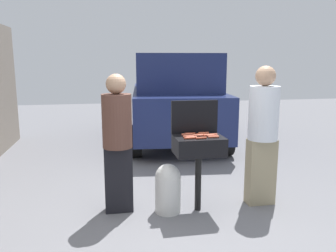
{
  "coord_description": "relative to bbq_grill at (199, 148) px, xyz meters",
  "views": [
    {
      "loc": [
        -0.84,
        -3.71,
        1.84
      ],
      "look_at": [
        -0.01,
        0.72,
        1.0
      ],
      "focal_mm": 36.44,
      "sensor_mm": 36.0,
      "label": 1
    }
  ],
  "objects": [
    {
      "name": "hot_dog_13",
      "position": [
        -0.01,
        0.0,
        0.16
      ],
      "size": [
        0.13,
        0.03,
        0.03
      ],
      "primitive_type": "cylinder",
      "rotation": [
        0.0,
        1.57,
        -0.04
      ],
      "color": "#C6593D",
      "rests_on": "bbq_grill"
    },
    {
      "name": "hot_dog_3",
      "position": [
        0.12,
        -0.01,
        0.16
      ],
      "size": [
        0.13,
        0.04,
        0.03
      ],
      "primitive_type": "cylinder",
      "rotation": [
        0.0,
        1.57,
        0.1
      ],
      "color": "#B74C33",
      "rests_on": "bbq_grill"
    },
    {
      "name": "bbq_grill",
      "position": [
        0.0,
        0.0,
        0.0
      ],
      "size": [
        0.6,
        0.44,
        0.95
      ],
      "color": "black",
      "rests_on": "ground"
    },
    {
      "name": "hot_dog_6",
      "position": [
        -0.14,
        -0.03,
        0.16
      ],
      "size": [
        0.13,
        0.04,
        0.03
      ],
      "primitive_type": "cylinder",
      "rotation": [
        0.0,
        1.57,
        0.09
      ],
      "color": "#B74C33",
      "rests_on": "bbq_grill"
    },
    {
      "name": "hot_dog_12",
      "position": [
        0.05,
        0.08,
        0.16
      ],
      "size": [
        0.13,
        0.03,
        0.03
      ],
      "primitive_type": "cylinder",
      "rotation": [
        0.0,
        1.57,
        0.05
      ],
      "color": "#AD4228",
      "rests_on": "bbq_grill"
    },
    {
      "name": "hot_dog_7",
      "position": [
        -0.15,
        -0.12,
        0.16
      ],
      "size": [
        0.13,
        0.03,
        0.03
      ],
      "primitive_type": "cylinder",
      "rotation": [
        0.0,
        1.57,
        0.02
      ],
      "color": "#AD4228",
      "rests_on": "bbq_grill"
    },
    {
      "name": "hot_dog_10",
      "position": [
        0.05,
        0.03,
        0.16
      ],
      "size": [
        0.13,
        0.04,
        0.03
      ],
      "primitive_type": "cylinder",
      "rotation": [
        0.0,
        1.57,
        -0.09
      ],
      "color": "#AD4228",
      "rests_on": "bbq_grill"
    },
    {
      "name": "hot_dog_5",
      "position": [
        0.17,
        0.03,
        0.16
      ],
      "size": [
        0.13,
        0.03,
        0.03
      ],
      "primitive_type": "cylinder",
      "rotation": [
        0.0,
        1.57,
        -0.03
      ],
      "color": "#AD4228",
      "rests_on": "bbq_grill"
    },
    {
      "name": "hot_dog_2",
      "position": [
        -0.01,
        -0.14,
        0.16
      ],
      "size": [
        0.13,
        0.03,
        0.03
      ],
      "primitive_type": "cylinder",
      "rotation": [
        0.0,
        1.57,
        0.06
      ],
      "color": "#AD4228",
      "rests_on": "bbq_grill"
    },
    {
      "name": "hot_dog_4",
      "position": [
        0.15,
        -0.11,
        0.16
      ],
      "size": [
        0.13,
        0.03,
        0.03
      ],
      "primitive_type": "cylinder",
      "rotation": [
        0.0,
        1.57,
        -0.06
      ],
      "color": "#C6593D",
      "rests_on": "bbq_grill"
    },
    {
      "name": "hot_dog_11",
      "position": [
        -0.13,
        0.09,
        0.16
      ],
      "size": [
        0.13,
        0.04,
        0.03
      ],
      "primitive_type": "cylinder",
      "rotation": [
        0.0,
        1.57,
        -0.11
      ],
      "color": "#C6593D",
      "rests_on": "bbq_grill"
    },
    {
      "name": "person_left",
      "position": [
        -0.98,
        0.16,
        0.12
      ],
      "size": [
        0.36,
        0.36,
        1.71
      ],
      "rotation": [
        0.0,
        0.0,
        0.08
      ],
      "color": "black",
      "rests_on": "ground"
    },
    {
      "name": "person_right",
      "position": [
        0.86,
        0.06,
        0.17
      ],
      "size": [
        0.38,
        0.38,
        1.8
      ],
      "rotation": [
        0.0,
        0.0,
        3.06
      ],
      "color": "gray",
      "rests_on": "ground"
    },
    {
      "name": "hot_dog_1",
      "position": [
        0.16,
        -0.04,
        0.16
      ],
      "size": [
        0.13,
        0.03,
        0.03
      ],
      "primitive_type": "cylinder",
      "rotation": [
        0.0,
        1.57,
        -0.06
      ],
      "color": "#B74C33",
      "rests_on": "bbq_grill"
    },
    {
      "name": "ground_plane",
      "position": [
        -0.28,
        -0.22,
        -0.81
      ],
      "size": [
        24.0,
        24.0,
        0.0
      ],
      "primitive_type": "plane",
      "color": "slate"
    },
    {
      "name": "hot_dog_8",
      "position": [
        -0.08,
        0.12,
        0.16
      ],
      "size": [
        0.13,
        0.04,
        0.03
      ],
      "primitive_type": "cylinder",
      "rotation": [
        0.0,
        1.57,
        -0.08
      ],
      "color": "#AD4228",
      "rests_on": "bbq_grill"
    },
    {
      "name": "parked_minivan",
      "position": [
        0.52,
        3.99,
        0.22
      ],
      "size": [
        2.4,
        4.57,
        2.02
      ],
      "rotation": [
        0.0,
        0.0,
        3.04
      ],
      "color": "navy",
      "rests_on": "ground"
    },
    {
      "name": "hot_dog_9",
      "position": [
        0.1,
        0.14,
        0.16
      ],
      "size": [
        0.13,
        0.03,
        0.03
      ],
      "primitive_type": "cylinder",
      "rotation": [
        0.0,
        1.57,
        -0.04
      ],
      "color": "#B74C33",
      "rests_on": "bbq_grill"
    },
    {
      "name": "hot_dog_0",
      "position": [
        -0.12,
        -0.09,
        0.16
      ],
      "size": [
        0.13,
        0.03,
        0.03
      ],
      "primitive_type": "cylinder",
      "rotation": [
        0.0,
        1.57,
        0.04
      ],
      "color": "#C6593D",
      "rests_on": "bbq_grill"
    },
    {
      "name": "grill_lid_open",
      "position": [
        -0.0,
        0.22,
        0.36
      ],
      "size": [
        0.6,
        0.05,
        0.42
      ],
      "primitive_type": "cube",
      "color": "black",
      "rests_on": "bbq_grill"
    },
    {
      "name": "propane_tank",
      "position": [
        -0.38,
        0.01,
        -0.48
      ],
      "size": [
        0.32,
        0.32,
        0.62
      ],
      "color": "silver",
      "rests_on": "ground"
    }
  ]
}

